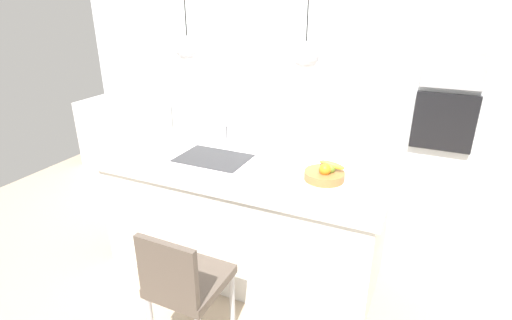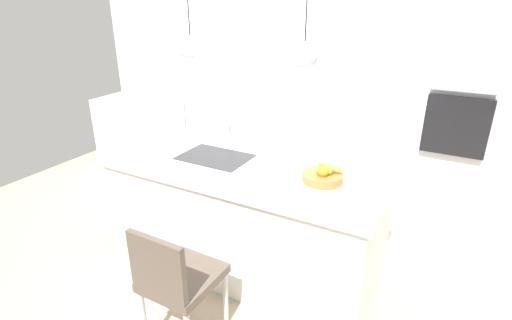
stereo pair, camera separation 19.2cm
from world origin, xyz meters
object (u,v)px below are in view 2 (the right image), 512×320
Objects in this scene: fruit_bowl at (324,175)px; microwave at (467,72)px; chair_near at (176,278)px; oven at (456,126)px.

microwave is (0.73, 1.59, 0.52)m from fruit_bowl.
fruit_bowl reaches higher than chair_near.
fruit_bowl is 1.19m from chair_near.
fruit_bowl is at bearing 56.95° from chair_near.
microwave is 0.50m from oven.
chair_near is at bearing -117.91° from microwave.
microwave is 3.00m from chair_near.
chair_near is (-1.33, -2.51, -0.49)m from oven.
oven is at bearing 65.30° from fruit_bowl.
oven is 2.88m from chair_near.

